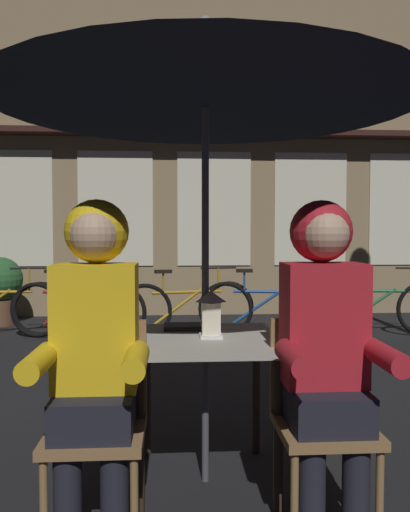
# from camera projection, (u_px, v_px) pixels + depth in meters

# --- Properties ---
(ground_plane) EXTENTS (60.00, 60.00, 0.00)m
(ground_plane) POSITION_uv_depth(u_px,v_px,m) (205.00, 480.00, 2.57)
(ground_plane) COLOR black
(cafe_table) EXTENTS (0.72, 0.72, 0.74)m
(cafe_table) POSITION_uv_depth(u_px,v_px,m) (205.00, 356.00, 2.54)
(cafe_table) COLOR #B2AD9E
(cafe_table) RESTS_ON ground_plane
(patio_umbrella) EXTENTS (2.10, 2.10, 2.31)m
(patio_umbrella) POSITION_uv_depth(u_px,v_px,m) (205.00, 69.00, 2.47)
(patio_umbrella) COLOR #4C4C51
(patio_umbrella) RESTS_ON ground_plane
(lantern) EXTENTS (0.11, 0.11, 0.23)m
(lantern) POSITION_uv_depth(u_px,v_px,m) (211.00, 313.00, 2.50)
(lantern) COLOR white
(lantern) RESTS_ON cafe_table
(chair_left) EXTENTS (0.40, 0.40, 0.87)m
(chair_left) POSITION_uv_depth(u_px,v_px,m) (98.00, 414.00, 2.15)
(chair_left) COLOR olive
(chair_left) RESTS_ON ground_plane
(chair_right) EXTENTS (0.40, 0.40, 0.87)m
(chair_right) POSITION_uv_depth(u_px,v_px,m) (320.00, 409.00, 2.21)
(chair_right) COLOR olive
(chair_right) RESTS_ON ground_plane
(person_left_hooded) EXTENTS (0.45, 0.56, 1.40)m
(person_left_hooded) POSITION_uv_depth(u_px,v_px,m) (95.00, 333.00, 2.08)
(person_left_hooded) COLOR black
(person_left_hooded) RESTS_ON ground_plane
(person_right_hooded) EXTENTS (0.45, 0.56, 1.40)m
(person_right_hooded) POSITION_uv_depth(u_px,v_px,m) (325.00, 331.00, 2.14)
(person_right_hooded) COLOR black
(person_right_hooded) RESTS_ON ground_plane
(shopfront_building) EXTENTS (10.00, 0.93, 6.20)m
(shopfront_building) POSITION_uv_depth(u_px,v_px,m) (165.00, 113.00, 7.78)
(shopfront_building) COLOR #937A56
(shopfront_building) RESTS_ON ground_plane
(bicycle_second) EXTENTS (1.66, 0.39, 0.84)m
(bicycle_second) POSITION_uv_depth(u_px,v_px,m) (77.00, 309.00, 5.95)
(bicycle_second) COLOR black
(bicycle_second) RESTS_ON ground_plane
(bicycle_third) EXTENTS (1.66, 0.38, 0.84)m
(bicycle_third) POSITION_uv_depth(u_px,v_px,m) (187.00, 309.00, 6.01)
(bicycle_third) COLOR black
(bicycle_third) RESTS_ON ground_plane
(bicycle_fourth) EXTENTS (1.67, 0.28, 0.84)m
(bicycle_fourth) POSITION_uv_depth(u_px,v_px,m) (268.00, 308.00, 6.05)
(bicycle_fourth) COLOR black
(bicycle_fourth) RESTS_ON ground_plane
(bicycle_fifth) EXTENTS (1.68, 0.24, 0.84)m
(bicycle_fifth) POSITION_uv_depth(u_px,v_px,m) (381.00, 307.00, 6.12)
(bicycle_fifth) COLOR black
(bicycle_fifth) RESTS_ON ground_plane
(book) EXTENTS (0.20, 0.14, 0.02)m
(book) POSITION_uv_depth(u_px,v_px,m) (183.00, 327.00, 2.73)
(book) COLOR black
(book) RESTS_ON cafe_table
(potted_plant) EXTENTS (0.60, 0.60, 0.92)m
(potted_plant) POSITION_uv_depth(u_px,v_px,m) (0.00, 285.00, 6.81)
(potted_plant) COLOR brown
(potted_plant) RESTS_ON ground_plane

